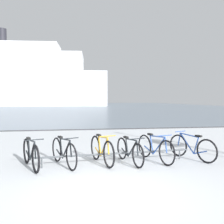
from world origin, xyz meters
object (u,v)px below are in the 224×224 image
object	(u,v)px
ferry_ship	(26,80)
bicycle_4	(155,148)
bicycle_3	(129,151)
bicycle_5	(192,147)
bicycle_0	(31,154)
bicycle_2	(102,150)
bicycle_1	(64,152)

from	to	relation	value
ferry_ship	bicycle_4	bearing A→B (deg)	-76.45
bicycle_3	bicycle_5	xyz separation A→B (m)	(1.94, 0.15, 0.01)
bicycle_0	bicycle_4	distance (m)	3.46
bicycle_3	ferry_ship	world-z (taller)	ferry_ship
bicycle_0	bicycle_4	xyz separation A→B (m)	(3.45, 0.18, 0.00)
bicycle_2	bicycle_4	xyz separation A→B (m)	(1.56, 0.03, -0.01)
bicycle_1	bicycle_2	size ratio (longest dim) A/B	0.99
bicycle_4	bicycle_5	xyz separation A→B (m)	(1.15, 0.02, -0.01)
bicycle_1	ferry_ship	distance (m)	66.82
bicycle_1	bicycle_2	xyz separation A→B (m)	(1.05, 0.07, 0.01)
bicycle_2	bicycle_4	bearing A→B (deg)	1.23
bicycle_2	bicycle_5	bearing A→B (deg)	1.19
bicycle_0	ferry_ship	bearing A→B (deg)	100.62
bicycle_1	bicycle_3	bearing A→B (deg)	-0.79
bicycle_5	ferry_ship	distance (m)	67.54
bicycle_1	ferry_ship	size ratio (longest dim) A/B	0.04
bicycle_2	bicycle_0	bearing A→B (deg)	-175.55
bicycle_1	bicycle_3	xyz separation A→B (m)	(1.82, -0.02, -0.02)
bicycle_3	bicycle_4	distance (m)	0.80
bicycle_1	bicycle_2	world-z (taller)	bicycle_2
bicycle_0	bicycle_2	distance (m)	1.90
bicycle_4	bicycle_0	bearing A→B (deg)	-177.01
bicycle_2	bicycle_3	distance (m)	0.78
ferry_ship	bicycle_3	bearing A→B (deg)	-77.13
bicycle_0	bicycle_3	size ratio (longest dim) A/B	1.00
bicycle_0	bicycle_5	world-z (taller)	bicycle_0
bicycle_5	bicycle_4	bearing A→B (deg)	-178.87
bicycle_5	bicycle_3	bearing A→B (deg)	-175.61
bicycle_1	bicycle_5	xyz separation A→B (m)	(3.76, 0.12, -0.01)
bicycle_4	bicycle_5	bearing A→B (deg)	1.13
bicycle_0	bicycle_3	distance (m)	2.66
bicycle_2	ferry_ship	xyz separation A→B (m)	(-14.12, 65.11, 6.79)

